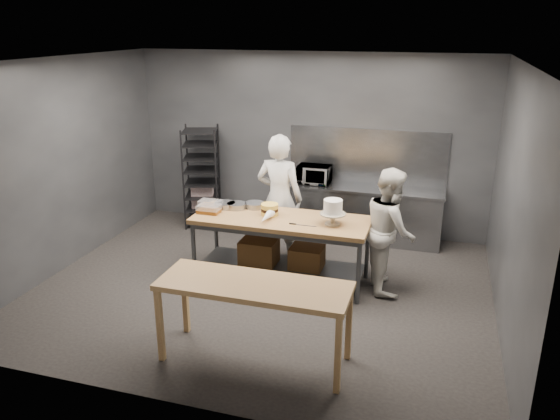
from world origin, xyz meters
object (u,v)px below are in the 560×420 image
microwave (314,174)px  near_counter (254,291)px  speed_rack (202,178)px  work_table (280,241)px  chef_right (390,230)px  chef_behind (279,198)px  layer_cake (270,209)px  frosted_cake_stand (333,209)px

microwave → near_counter: bearing=-86.0°
speed_rack → work_table: bearing=-41.8°
near_counter → chef_right: 2.41m
speed_rack → chef_behind: bearing=-31.6°
work_table → near_counter: work_table is taller
near_counter → microwave: 3.79m
work_table → layer_cake: (-0.17, 0.06, 0.43)m
microwave → chef_behind: bearing=-102.3°
chef_behind → speed_rack: bearing=-27.1°
speed_rack → frosted_cake_stand: speed_rack is taller
near_counter → layer_cake: size_ratio=8.37×
work_table → chef_right: bearing=6.9°
work_table → layer_cake: bearing=159.8°
work_table → speed_rack: bearing=138.2°
speed_rack → microwave: (2.00, 0.08, 0.19)m
work_table → layer_cake: layer_cake is taller
speed_rack → frosted_cake_stand: bearing=-33.9°
frosted_cake_stand → chef_behind: bearing=142.1°
near_counter → chef_behind: bearing=101.2°
frosted_cake_stand → layer_cake: frosted_cake_stand is taller
work_table → frosted_cake_stand: size_ratio=7.04×
frosted_cake_stand → speed_rack: bearing=146.1°
speed_rack → frosted_cake_stand: size_ratio=5.13×
frosted_cake_stand → work_table: bearing=175.8°
frosted_cake_stand → near_counter: bearing=-103.1°
chef_behind → microwave: chef_behind is taller
near_counter → chef_behind: 2.67m
near_counter → work_table: bearing=98.8°
chef_right → microwave: (-1.43, 1.66, 0.21)m
near_counter → chef_right: chef_right is taller
near_counter → chef_right: (1.16, 2.11, 0.03)m
work_table → layer_cake: 0.47m
speed_rack → chef_right: bearing=-24.8°
chef_behind → layer_cake: 0.63m
microwave → layer_cake: 1.79m
chef_right → microwave: 2.20m
near_counter → speed_rack: size_ratio=1.14×
work_table → frosted_cake_stand: 0.93m
near_counter → speed_rack: speed_rack is taller
chef_behind → layer_cake: bearing=98.8°
work_table → near_counter: 1.97m
chef_right → microwave: size_ratio=3.09×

